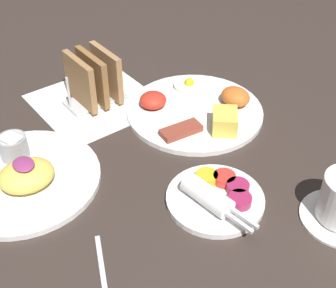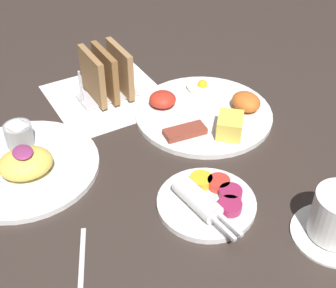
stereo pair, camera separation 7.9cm
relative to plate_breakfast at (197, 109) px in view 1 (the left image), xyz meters
name	(u,v)px [view 1 (the left image)]	position (x,y,z in m)	size (l,w,h in m)	color
ground_plane	(130,149)	(0.01, -0.16, -0.01)	(3.00, 3.00, 0.00)	#332823
napkin_flat	(95,101)	(-0.16, -0.14, -0.01)	(0.22, 0.22, 0.00)	white
plate_breakfast	(197,109)	(0.00, 0.00, 0.00)	(0.26, 0.26, 0.05)	white
plate_condiments	(216,196)	(0.20, -0.13, 0.00)	(0.17, 0.15, 0.04)	white
plate_foreground	(23,174)	(-0.03, -0.35, 0.00)	(0.25, 0.25, 0.06)	white
toast_rack	(93,80)	(-0.16, -0.14, 0.04)	(0.10, 0.12, 0.10)	#B7B7BC
teaspoon	(105,286)	(0.23, -0.35, -0.01)	(0.12, 0.06, 0.01)	silver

